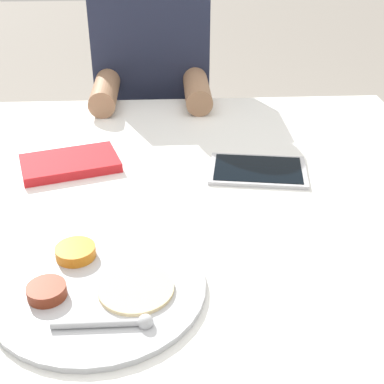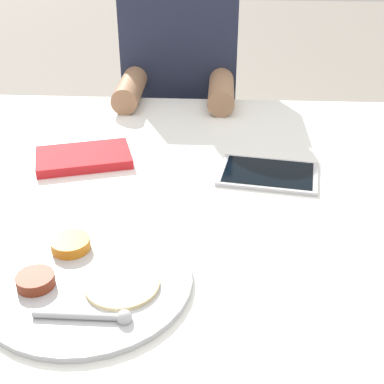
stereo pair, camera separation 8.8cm
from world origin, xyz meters
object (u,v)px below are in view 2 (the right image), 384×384
red_notebook (84,158)px  person_diner (181,118)px  tablet_device (268,174)px  thali_tray (86,279)px

red_notebook → person_diner: (0.17, 0.57, -0.13)m
tablet_device → person_diner: size_ratio=0.18×
thali_tray → person_diner: (0.07, 0.97, -0.13)m
thali_tray → person_diner: 0.98m
red_notebook → tablet_device: red_notebook is taller
red_notebook → tablet_device: (0.40, -0.04, -0.00)m
tablet_device → thali_tray: bearing=-129.6°
thali_tray → tablet_device: (0.30, 0.36, -0.00)m
red_notebook → tablet_device: bearing=-6.2°
red_notebook → person_diner: size_ratio=0.19×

